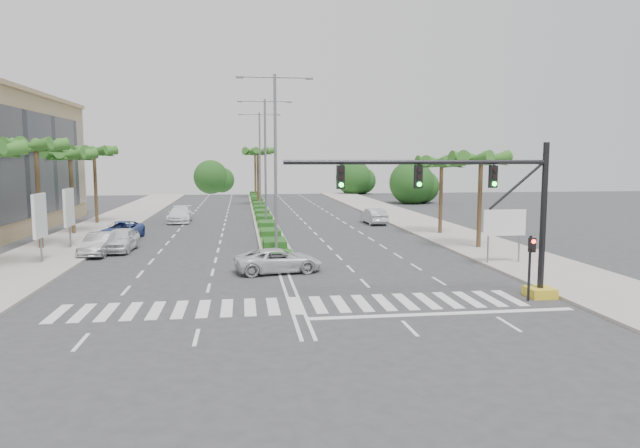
# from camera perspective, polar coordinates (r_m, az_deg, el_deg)

# --- Properties ---
(ground) EXTENTS (160.00, 160.00, 0.00)m
(ground) POSITION_cam_1_polar(r_m,az_deg,el_deg) (25.43, -2.45, -8.16)
(ground) COLOR #333335
(ground) RESTS_ON ground
(footpath_right) EXTENTS (6.00, 120.00, 0.15)m
(footpath_right) POSITION_cam_1_polar(r_m,az_deg,el_deg) (48.23, 13.49, -1.23)
(footpath_right) COLOR gray
(footpath_right) RESTS_ON ground
(footpath_left) EXTENTS (6.00, 120.00, 0.15)m
(footpath_left) POSITION_cam_1_polar(r_m,az_deg,el_deg) (46.76, -23.81, -1.85)
(footpath_left) COLOR gray
(footpath_left) RESTS_ON ground
(median) EXTENTS (2.20, 75.00, 0.20)m
(median) POSITION_cam_1_polar(r_m,az_deg,el_deg) (69.82, -5.95, 1.30)
(median) COLOR gray
(median) RESTS_ON ground
(median_grass) EXTENTS (1.80, 75.00, 0.04)m
(median_grass) POSITION_cam_1_polar(r_m,az_deg,el_deg) (69.80, -5.95, 1.39)
(median_grass) COLOR #375F20
(median_grass) RESTS_ON median
(signal_gantry) EXTENTS (12.60, 1.20, 7.20)m
(signal_gantry) POSITION_cam_1_polar(r_m,az_deg,el_deg) (27.25, 17.31, -0.06)
(signal_gantry) COLOR gold
(signal_gantry) RESTS_ON ground
(pedestrian_signal) EXTENTS (0.28, 0.36, 3.00)m
(pedestrian_signal) POSITION_cam_1_polar(r_m,az_deg,el_deg) (27.43, 20.33, -3.11)
(pedestrian_signal) COLOR black
(pedestrian_signal) RESTS_ON ground
(direction_sign) EXTENTS (2.70, 0.11, 3.40)m
(direction_sign) POSITION_cam_1_polar(r_m,az_deg,el_deg) (36.34, 17.96, -0.09)
(direction_sign) COLOR slate
(direction_sign) RESTS_ON ground
(billboard_near) EXTENTS (0.18, 2.10, 4.35)m
(billboard_near) POSITION_cam_1_polar(r_m,az_deg,el_deg) (38.63, -26.24, 0.69)
(billboard_near) COLOR slate
(billboard_near) RESTS_ON ground
(billboard_far) EXTENTS (0.18, 2.10, 4.35)m
(billboard_far) POSITION_cam_1_polar(r_m,az_deg,el_deg) (44.34, -23.82, 1.48)
(billboard_far) COLOR slate
(billboard_far) RESTS_ON ground
(palm_left_mid) EXTENTS (4.57, 4.68, 7.95)m
(palm_left_mid) POSITION_cam_1_polar(r_m,az_deg,el_deg) (44.80, -26.54, 6.66)
(palm_left_mid) COLOR brown
(palm_left_mid) RESTS_ON ground
(palm_left_far) EXTENTS (4.57, 4.68, 7.35)m
(palm_left_far) POSITION_cam_1_polar(r_m,az_deg,el_deg) (52.45, -23.72, 6.05)
(palm_left_far) COLOR brown
(palm_left_far) RESTS_ON ground
(palm_left_end) EXTENTS (4.57, 4.68, 7.75)m
(palm_left_end) POSITION_cam_1_polar(r_m,az_deg,el_deg) (60.19, -21.66, 6.50)
(palm_left_end) COLOR brown
(palm_left_end) RESTS_ON ground
(palm_right_near) EXTENTS (4.57, 4.68, 7.05)m
(palm_right_near) POSITION_cam_1_polar(r_m,az_deg,el_deg) (41.99, 15.80, 5.97)
(palm_right_near) COLOR brown
(palm_right_near) RESTS_ON ground
(palm_right_far) EXTENTS (4.57, 4.68, 6.75)m
(palm_right_far) POSITION_cam_1_polar(r_m,az_deg,el_deg) (49.43, 12.06, 5.78)
(palm_right_far) COLOR brown
(palm_right_far) RESTS_ON ground
(palm_median_a) EXTENTS (4.57, 4.68, 8.05)m
(palm_median_a) POSITION_cam_1_polar(r_m,az_deg,el_deg) (79.52, -6.25, 7.03)
(palm_median_a) COLOR brown
(palm_median_a) RESTS_ON ground
(palm_median_b) EXTENTS (4.57, 4.68, 8.05)m
(palm_median_b) POSITION_cam_1_polar(r_m,az_deg,el_deg) (94.52, -6.52, 6.95)
(palm_median_b) COLOR brown
(palm_median_b) RESTS_ON ground
(streetlight_near) EXTENTS (5.10, 0.25, 12.00)m
(streetlight_near) POSITION_cam_1_polar(r_m,az_deg,el_deg) (38.56, -4.48, 7.06)
(streetlight_near) COLOR slate
(streetlight_near) RESTS_ON ground
(streetlight_mid) EXTENTS (5.10, 0.25, 12.00)m
(streetlight_mid) POSITION_cam_1_polar(r_m,az_deg,el_deg) (54.54, -5.49, 6.90)
(streetlight_mid) COLOR slate
(streetlight_mid) RESTS_ON ground
(streetlight_far) EXTENTS (5.10, 0.25, 12.00)m
(streetlight_far) POSITION_cam_1_polar(r_m,az_deg,el_deg) (70.53, -6.04, 6.81)
(streetlight_far) COLOR slate
(streetlight_far) RESTS_ON ground
(car_parked_a) EXTENTS (2.18, 4.90, 1.64)m
(car_parked_a) POSITION_cam_1_polar(r_m,az_deg,el_deg) (42.24, -19.33, -1.49)
(car_parked_a) COLOR silver
(car_parked_a) RESTS_ON ground
(car_parked_b) EXTENTS (2.04, 4.69, 1.50)m
(car_parked_b) POSITION_cam_1_polar(r_m,az_deg,el_deg) (41.14, -21.15, -1.86)
(car_parked_b) COLOR #A2A2A6
(car_parked_b) RESTS_ON ground
(car_parked_c) EXTENTS (2.99, 5.53, 1.47)m
(car_parked_c) POSITION_cam_1_polar(r_m,az_deg,el_deg) (48.11, -19.20, -0.64)
(car_parked_c) COLOR #314B97
(car_parked_c) RESTS_ON ground
(car_parked_d) EXTENTS (2.28, 5.55, 1.61)m
(car_parked_d) POSITION_cam_1_polar(r_m,az_deg,el_deg) (59.67, -13.82, 0.93)
(car_parked_d) COLOR white
(car_parked_d) RESTS_ON ground
(car_crossing) EXTENTS (5.26, 3.07, 1.38)m
(car_crossing) POSITION_cam_1_polar(r_m,az_deg,el_deg) (32.59, -4.16, -3.66)
(car_crossing) COLOR silver
(car_crossing) RESTS_ON ground
(car_right) EXTENTS (1.95, 4.81, 1.55)m
(car_right) POSITION_cam_1_polar(r_m,az_deg,el_deg) (56.86, 5.40, 0.79)
(car_right) COLOR silver
(car_right) RESTS_ON ground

